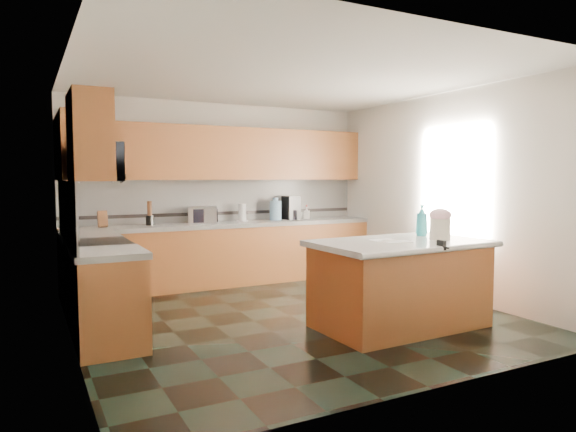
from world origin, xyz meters
TOP-DOWN VIEW (x-y plane):
  - floor at (0.00, 0.00)m, footprint 4.60×4.60m
  - ceiling at (0.00, 0.00)m, footprint 4.60×4.60m
  - wall_back at (0.00, 2.32)m, footprint 4.60×0.04m
  - wall_front at (0.00, -2.32)m, footprint 4.60×0.04m
  - wall_left at (-2.32, 0.00)m, footprint 0.04×4.60m
  - wall_right at (2.32, 0.00)m, footprint 0.04×4.60m
  - back_base_cab at (0.00, 2.00)m, footprint 4.60×0.60m
  - back_countertop at (0.00, 2.00)m, footprint 4.60×0.64m
  - back_upper_cab at (0.00, 2.13)m, footprint 4.60×0.33m
  - back_backsplash at (0.00, 2.29)m, footprint 4.60×0.02m
  - back_accent_band at (0.00, 2.28)m, footprint 4.60×0.01m
  - left_base_cab_rear at (-2.00, 1.29)m, footprint 0.60×0.82m
  - left_counter_rear at (-2.00, 1.29)m, footprint 0.64×0.82m
  - left_base_cab_front at (-2.00, -0.24)m, footprint 0.60×0.72m
  - left_counter_front at (-2.00, -0.24)m, footprint 0.64×0.72m
  - left_backsplash at (-2.29, 0.55)m, footprint 0.02×2.30m
  - left_accent_band at (-2.28, 0.55)m, footprint 0.01×2.30m
  - left_upper_cab_rear at (-2.13, 1.42)m, footprint 0.33×1.09m
  - left_upper_cab_front at (-2.13, -0.24)m, footprint 0.33×0.72m
  - range_body at (-2.00, 0.50)m, footprint 0.60×0.76m
  - range_oven_door at (-1.71, 0.50)m, footprint 0.02×0.68m
  - range_cooktop at (-2.00, 0.50)m, footprint 0.62×0.78m
  - range_handle at (-1.68, 0.50)m, footprint 0.02×0.66m
  - range_backguard at (-2.26, 0.50)m, footprint 0.06×0.76m
  - microwave at (-2.00, 0.50)m, footprint 0.50×0.73m
  - island_base at (0.84, -0.90)m, footprint 1.75×1.04m
  - island_top at (0.84, -0.90)m, footprint 1.86×1.14m
  - island_bullnose at (0.84, -1.44)m, footprint 1.82×0.12m
  - treat_jar at (1.26, -1.03)m, footprint 0.26×0.26m
  - treat_jar_lid at (1.26, -1.03)m, footprint 0.24×0.24m
  - treat_jar_knob at (1.26, -1.03)m, footprint 0.08×0.03m
  - treat_jar_knob_end_l at (1.22, -1.03)m, footprint 0.04×0.04m
  - treat_jar_knob_end_r at (1.30, -1.03)m, footprint 0.04×0.04m
  - soap_bottle_island at (1.34, -0.66)m, footprint 0.15×0.15m
  - paper_sheet_a at (0.75, -0.95)m, footprint 0.32×0.27m
  - paper_sheet_b at (0.69, -0.80)m, footprint 0.28×0.22m
  - clamp_body at (0.91, -1.42)m, footprint 0.03×0.10m
  - clamp_handle at (0.91, -1.48)m, footprint 0.02×0.07m
  - knife_block at (-1.75, 2.05)m, footprint 0.12×0.16m
  - utensil_crock at (-1.12, 2.08)m, footprint 0.11×0.11m
  - utensil_bundle at (-1.12, 2.08)m, footprint 0.06×0.06m
  - toaster_oven at (-0.37, 2.05)m, footprint 0.47×0.40m
  - toaster_oven_door at (-0.37, 1.92)m, footprint 0.37×0.01m
  - paper_towel at (0.27, 2.10)m, footprint 0.12×0.12m
  - paper_towel_base at (0.27, 2.10)m, footprint 0.18×0.18m
  - water_jug at (0.81, 2.06)m, footprint 0.18×0.18m
  - water_jug_neck at (0.81, 2.06)m, footprint 0.09×0.09m
  - coffee_maker at (1.10, 2.08)m, footprint 0.24×0.26m
  - coffee_carafe at (1.10, 2.03)m, footprint 0.15×0.15m
  - soap_bottle_back at (1.37, 2.05)m, footprint 0.12×0.12m
  - soap_back_cap at (1.37, 2.05)m, footprint 0.02×0.02m
  - window_light_proxy at (2.29, -0.20)m, footprint 0.02×1.40m

SIDE VIEW (x-z plane):
  - floor at x=0.00m, z-range 0.00..0.00m
  - range_oven_door at x=-1.71m, z-range 0.12..0.68m
  - back_base_cab at x=0.00m, z-range 0.00..0.86m
  - left_base_cab_rear at x=-2.00m, z-range 0.00..0.86m
  - left_base_cab_front at x=-2.00m, z-range 0.00..0.86m
  - island_base at x=0.84m, z-range 0.00..0.86m
  - range_body at x=-2.00m, z-range 0.00..0.88m
  - range_handle at x=-1.68m, z-range 0.77..0.79m
  - back_countertop at x=0.00m, z-range 0.86..0.92m
  - left_counter_rear at x=-2.00m, z-range 0.86..0.92m
  - left_counter_front at x=-2.00m, z-range 0.86..0.92m
  - island_top at x=0.84m, z-range 0.86..0.92m
  - island_bullnose at x=0.84m, z-range 0.86..0.92m
  - range_cooktop at x=-2.00m, z-range 0.88..0.92m
  - clamp_handle at x=0.91m, z-range 0.90..0.92m
  - paper_sheet_a at x=0.75m, z-range 0.92..0.92m
  - paper_sheet_b at x=0.69m, z-range 0.92..0.92m
  - paper_towel_base at x=0.27m, z-range 0.92..0.93m
  - clamp_body at x=0.91m, z-range 0.88..0.98m
  - utensil_crock at x=-1.12m, z-range 0.92..1.06m
  - coffee_carafe at x=1.10m, z-range 0.92..1.07m
  - soap_bottle_back at x=1.37m, z-range 0.92..1.12m
  - range_backguard at x=-2.26m, z-range 0.93..1.11m
  - knife_block at x=-1.75m, z-range 0.91..1.15m
  - treat_jar at x=1.26m, z-range 0.92..1.15m
  - toaster_oven at x=-0.37m, z-range 0.92..1.15m
  - toaster_oven_door at x=-0.37m, z-range 0.94..1.13m
  - back_accent_band at x=0.00m, z-range 1.02..1.06m
  - left_accent_band at x=-2.28m, z-range 1.02..1.06m
  - paper_towel at x=0.27m, z-range 0.92..1.18m
  - water_jug at x=0.81m, z-range 0.92..1.22m
  - soap_bottle_island at x=1.34m, z-range 0.92..1.27m
  - coffee_maker at x=1.10m, z-range 0.92..1.29m
  - soap_back_cap at x=1.37m, z-range 1.12..1.15m
  - utensil_bundle at x=-1.12m, z-range 1.06..1.26m
  - treat_jar_lid at x=1.26m, z-range 1.11..1.26m
  - treat_jar_knob at x=1.26m, z-range 1.22..1.25m
  - treat_jar_knob_end_l at x=1.22m, z-range 1.21..1.25m
  - treat_jar_knob_end_r at x=1.30m, z-range 1.21..1.25m
  - back_backsplash at x=0.00m, z-range 0.92..1.55m
  - left_backsplash at x=-2.29m, z-range 0.92..1.55m
  - water_jug_neck at x=0.81m, z-range 1.22..1.27m
  - wall_back at x=0.00m, z-range 0.00..2.70m
  - wall_front at x=0.00m, z-range 0.00..2.70m
  - wall_left at x=-2.32m, z-range 0.00..2.70m
  - wall_right at x=2.32m, z-range 0.00..2.70m
  - window_light_proxy at x=2.29m, z-range 0.95..2.05m
  - microwave at x=-2.00m, z-range 1.53..1.94m
  - back_upper_cab at x=0.00m, z-range 1.55..2.33m
  - left_upper_cab_rear at x=-2.13m, z-range 1.55..2.33m
  - left_upper_cab_front at x=-2.13m, z-range 1.55..2.33m
  - ceiling at x=0.00m, z-range 2.70..2.70m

